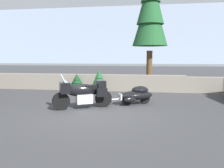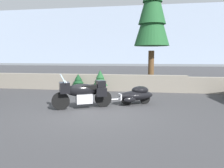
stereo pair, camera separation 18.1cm
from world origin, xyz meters
TOP-DOWN VIEW (x-y plane):
  - ground_plane at (0.00, 0.00)m, footprint 80.00×80.00m
  - stone_guard_wall at (-0.03, 5.11)m, footprint 24.00×0.55m
  - distant_ridgeline at (0.00, 95.12)m, footprint 240.00×80.00m
  - touring_motorcycle at (-0.61, 0.54)m, footprint 2.12×1.36m
  - car_shaped_trailer at (1.39, 1.57)m, footprint 2.12×1.34m
  - pine_tree_tall at (2.01, 7.12)m, footprint 2.25×2.25m
  - pine_sapling_near at (-2.08, 4.47)m, footprint 0.77×0.77m
  - pine_sapling_farther at (-0.72, 4.13)m, footprint 0.82×0.82m

SIDE VIEW (x-z plane):
  - ground_plane at x=0.00m, z-range 0.00..0.00m
  - car_shaped_trailer at x=1.39m, z-range 0.03..0.79m
  - stone_guard_wall at x=-0.03m, z-range -0.01..0.93m
  - touring_motorcycle at x=-0.61m, z-range -0.04..1.29m
  - pine_sapling_near at x=-2.08m, z-range 0.13..1.14m
  - pine_sapling_farther at x=-0.72m, z-range 0.16..1.42m
  - pine_tree_tall at x=2.01m, z-range 1.04..9.23m
  - distant_ridgeline at x=0.00m, z-range 0.00..16.00m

